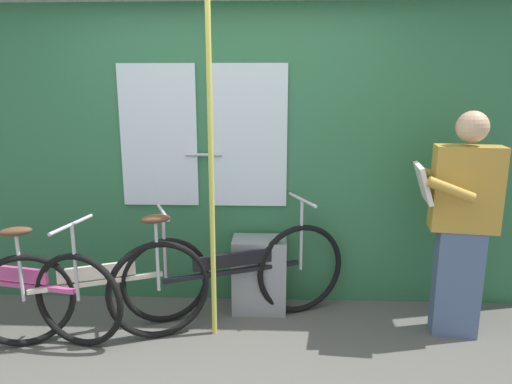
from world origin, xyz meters
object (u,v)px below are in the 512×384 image
at_px(bicycle_near_door, 13,289).
at_px(bicycle_leaning_behind, 232,276).
at_px(bicycle_by_pole, 97,287).
at_px(handrail_pole, 211,173).
at_px(passenger_reading_newspaper, 461,221).
at_px(trash_bin_by_wall, 259,274).

height_order(bicycle_near_door, bicycle_leaning_behind, bicycle_leaning_behind).
relative_size(bicycle_by_pole, handrail_pole, 0.64).
distance_m(bicycle_by_pole, handrail_pole, 1.17).
relative_size(bicycle_near_door, handrail_pole, 0.71).
xyz_separation_m(bicycle_leaning_behind, handrail_pole, (-0.12, -0.14, 0.79)).
bearing_deg(handrail_pole, passenger_reading_newspaper, 2.82).
bearing_deg(handrail_pole, trash_bin_by_wall, 51.00).
bearing_deg(bicycle_leaning_behind, bicycle_by_pole, 167.51).
xyz_separation_m(bicycle_leaning_behind, passenger_reading_newspaper, (1.59, -0.05, 0.46)).
height_order(bicycle_by_pole, passenger_reading_newspaper, passenger_reading_newspaper).
relative_size(bicycle_by_pole, trash_bin_by_wall, 2.55).
height_order(passenger_reading_newspaper, handrail_pole, handrail_pole).
bearing_deg(passenger_reading_newspaper, bicycle_leaning_behind, 6.73).
xyz_separation_m(bicycle_near_door, trash_bin_by_wall, (1.71, 0.47, -0.06)).
height_order(bicycle_near_door, bicycle_by_pole, bicycle_near_door).
bearing_deg(bicycle_near_door, trash_bin_by_wall, 27.36).
bearing_deg(passenger_reading_newspaper, bicycle_by_pole, 11.31).
xyz_separation_m(bicycle_by_pole, trash_bin_by_wall, (1.14, 0.42, -0.06)).
relative_size(bicycle_leaning_behind, handrail_pole, 0.72).
height_order(bicycle_leaning_behind, passenger_reading_newspaper, passenger_reading_newspaper).
height_order(bicycle_near_door, trash_bin_by_wall, bicycle_near_door).
xyz_separation_m(passenger_reading_newspaper, handrail_pole, (-1.71, -0.08, 0.34)).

